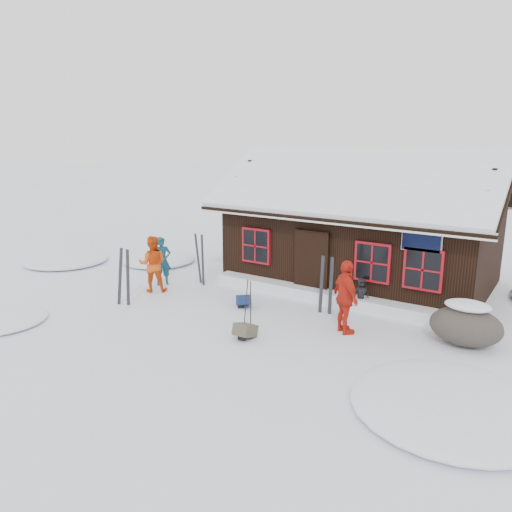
# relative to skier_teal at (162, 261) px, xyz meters

# --- Properties ---
(ground) EXTENTS (120.00, 120.00, 0.00)m
(ground) POSITION_rel_skier_teal_xyz_m (3.78, -0.90, -0.80)
(ground) COLOR white
(ground) RESTS_ON ground
(mountain_hut) EXTENTS (8.90, 6.09, 4.42)m
(mountain_hut) POSITION_rel_skier_teal_xyz_m (5.28, 4.08, 0.78)
(mountain_hut) COLOR black
(mountain_hut) RESTS_ON ground
(snow_drift) EXTENTS (7.60, 0.60, 0.35)m
(snow_drift) POSITION_rel_skier_teal_xyz_m (5.28, 1.35, -0.62)
(snow_drift) COLOR white
(snow_drift) RESTS_ON ground
(snow_mounds) EXTENTS (20.60, 13.20, 0.48)m
(snow_mounds) POSITION_rel_skier_teal_xyz_m (5.43, 0.96, -0.80)
(snow_mounds) COLOR white
(snow_mounds) RESTS_ON ground
(skier_teal) EXTENTS (0.65, 0.69, 1.59)m
(skier_teal) POSITION_rel_skier_teal_xyz_m (0.00, 0.00, 0.00)
(skier_teal) COLOR navy
(skier_teal) RESTS_ON ground
(skier_orange_left) EXTENTS (1.10, 1.06, 1.78)m
(skier_orange_left) POSITION_rel_skier_teal_xyz_m (0.26, -0.70, 0.09)
(skier_orange_left) COLOR #DE490F
(skier_orange_left) RESTS_ON ground
(skier_orange_right) EXTENTS (1.14, 1.05, 1.87)m
(skier_orange_right) POSITION_rel_skier_teal_xyz_m (6.70, -0.58, 0.14)
(skier_orange_right) COLOR red
(skier_orange_right) RESTS_ON ground
(skier_crouched) EXTENTS (0.52, 0.51, 0.91)m
(skier_crouched) POSITION_rel_skier_teal_xyz_m (6.39, 1.30, -0.34)
(skier_crouched) COLOR black
(skier_crouched) RESTS_ON ground
(boulder) EXTENTS (1.66, 1.24, 0.97)m
(boulder) POSITION_rel_skier_teal_xyz_m (9.37, 0.32, -0.31)
(boulder) COLOR #474039
(boulder) RESTS_ON ground
(ski_pair_left) EXTENTS (0.55, 0.15, 1.75)m
(ski_pair_left) POSITION_rel_skier_teal_xyz_m (0.52, -2.12, 0.03)
(ski_pair_left) COLOR black
(ski_pair_left) RESTS_ON ground
(ski_pair_mid) EXTENTS (0.51, 0.22, 1.72)m
(ski_pair_mid) POSITION_rel_skier_teal_xyz_m (0.98, 0.77, 0.01)
(ski_pair_mid) COLOR black
(ski_pair_mid) RESTS_ON ground
(ski_pair_right) EXTENTS (0.41, 0.06, 1.68)m
(ski_pair_right) POSITION_rel_skier_teal_xyz_m (5.70, 0.44, -0.01)
(ski_pair_right) COLOR black
(ski_pair_right) RESTS_ON ground
(ski_poles) EXTENTS (0.25, 0.12, 1.37)m
(ski_poles) POSITION_rel_skier_teal_xyz_m (4.60, -1.76, -0.15)
(ski_poles) COLOR black
(ski_poles) RESTS_ON ground
(backpack_blue) EXTENTS (0.63, 0.65, 0.28)m
(backpack_blue) POSITION_rel_skier_teal_xyz_m (3.49, -0.37, -0.66)
(backpack_blue) COLOR navy
(backpack_blue) RESTS_ON ground
(backpack_olive) EXTENTS (0.42, 0.55, 0.29)m
(backpack_olive) POSITION_rel_skier_teal_xyz_m (4.83, -2.24, -0.65)
(backpack_olive) COLOR #4B4735
(backpack_olive) RESTS_ON ground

